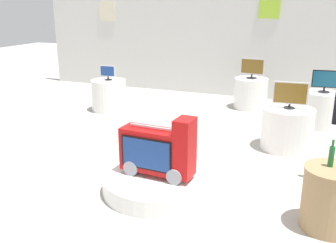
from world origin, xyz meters
name	(u,v)px	position (x,y,z in m)	size (l,w,h in m)	color
ground_plane	(176,178)	(0.00, 0.00, 0.00)	(30.00, 30.00, 0.00)	#B2ADA3
back_wall_display	(249,43)	(0.01, 5.34, 1.42)	(12.01, 0.13, 2.83)	silver
main_display_pedestal	(158,183)	(-0.10, -0.44, 0.11)	(1.46, 1.46, 0.23)	white
novelty_firetruck_tv	(158,152)	(-0.08, -0.44, 0.56)	(0.99, 0.42, 0.83)	gray
display_pedestal_left_rear	(321,110)	(1.88, 3.31, 0.36)	(0.72, 0.72, 0.72)	white
tv_on_left_rear	(325,80)	(1.88, 3.31, 0.96)	(0.49, 0.21, 0.44)	black
display_pedestal_center_rear	(287,129)	(1.35, 1.82, 0.36)	(0.87, 0.87, 0.72)	white
tv_on_center_rear	(290,94)	(1.35, 1.81, 0.96)	(0.57, 0.18, 0.45)	black
display_pedestal_right_rear	(109,95)	(-2.73, 2.82, 0.36)	(0.79, 0.79, 0.72)	white
tv_on_right_rear	(108,72)	(-2.73, 2.82, 0.90)	(0.36, 0.17, 0.33)	black
display_pedestal_far_right	(251,93)	(0.30, 4.25, 0.36)	(0.78, 0.78, 0.72)	white
tv_on_far_right	(252,68)	(0.30, 4.24, 0.97)	(0.56, 0.24, 0.46)	black
side_table_round	(330,198)	(2.01, -0.55, 0.37)	(0.61, 0.61, 0.72)	#9E7F56
bottle_on_side_table	(331,156)	(1.97, -0.50, 0.85)	(0.06, 0.06, 0.31)	#195926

